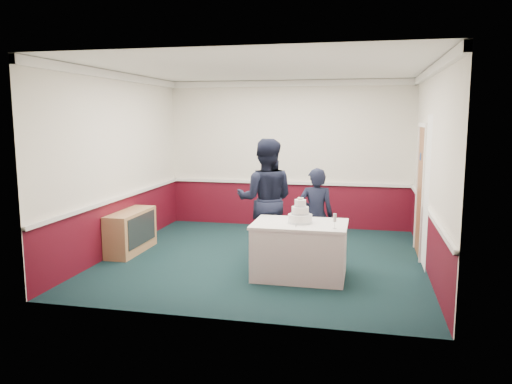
% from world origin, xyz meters
% --- Properties ---
extents(ground, '(5.00, 5.00, 0.00)m').
position_xyz_m(ground, '(0.00, 0.00, 0.00)').
color(ground, '#11252B').
rests_on(ground, ground).
extents(room_shell, '(5.00, 5.00, 3.00)m').
position_xyz_m(room_shell, '(0.08, 0.61, 1.97)').
color(room_shell, silver).
rests_on(room_shell, ground).
extents(sideboard, '(0.41, 1.20, 0.70)m').
position_xyz_m(sideboard, '(-2.28, -0.08, 0.35)').
color(sideboard, tan).
rests_on(sideboard, ground).
extents(cake_table, '(1.32, 0.92, 0.79)m').
position_xyz_m(cake_table, '(0.68, -0.80, 0.40)').
color(cake_table, white).
rests_on(cake_table, ground).
extents(wedding_cake, '(0.35, 0.35, 0.36)m').
position_xyz_m(wedding_cake, '(0.68, -0.80, 0.90)').
color(wedding_cake, white).
rests_on(wedding_cake, cake_table).
extents(cake_knife, '(0.04, 0.22, 0.00)m').
position_xyz_m(cake_knife, '(0.65, -1.00, 0.79)').
color(cake_knife, silver).
rests_on(cake_knife, cake_table).
extents(champagne_flute, '(0.05, 0.05, 0.21)m').
position_xyz_m(champagne_flute, '(1.18, -1.08, 0.93)').
color(champagne_flute, silver).
rests_on(champagne_flute, cake_table).
extents(person_man, '(1.01, 0.82, 1.93)m').
position_xyz_m(person_man, '(0.02, 0.01, 0.97)').
color(person_man, black).
rests_on(person_man, ground).
extents(person_woman, '(0.58, 0.41, 1.50)m').
position_xyz_m(person_woman, '(0.83, -0.05, 0.75)').
color(person_woman, black).
rests_on(person_woman, ground).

